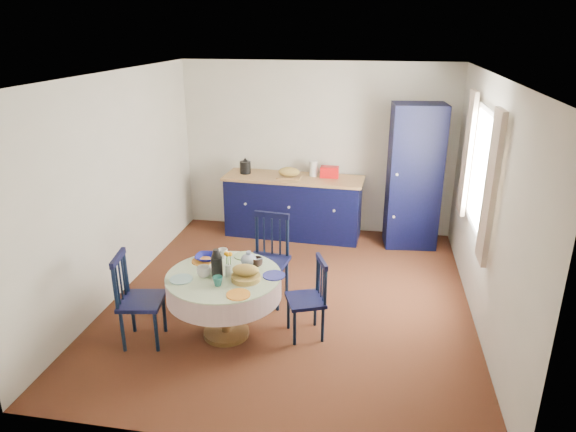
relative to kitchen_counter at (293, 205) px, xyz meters
name	(u,v)px	position (x,y,z in m)	size (l,w,h in m)	color
floor	(291,298)	(0.29, -1.90, -0.47)	(4.50, 4.50, 0.00)	black
ceiling	(292,75)	(0.29, -1.90, 2.03)	(4.50, 4.50, 0.00)	white
wall_back	(317,149)	(0.29, 0.35, 0.78)	(4.00, 0.02, 2.50)	beige
wall_left	(118,186)	(-1.71, -1.90, 0.78)	(0.02, 4.50, 2.50)	beige
wall_right	(487,206)	(2.29, -1.90, 0.78)	(0.02, 4.50, 2.50)	beige
window	(481,171)	(2.25, -1.60, 1.06)	(0.10, 1.74, 1.45)	white
kitchen_counter	(293,205)	(0.00, 0.00, 0.00)	(2.05, 0.73, 1.14)	black
pantry_cabinet	(414,177)	(1.69, -0.05, 0.53)	(0.75, 0.57, 2.00)	black
dining_table	(225,285)	(-0.22, -2.75, 0.10)	(1.16, 1.13, 0.96)	brown
chair_left	(137,299)	(-1.03, -3.00, 0.01)	(0.47, 0.48, 0.94)	black
chair_far	(268,258)	(0.03, -1.95, 0.04)	(0.50, 0.48, 1.00)	black
chair_right	(309,298)	(0.59, -2.60, -0.04)	(0.47, 0.48, 0.83)	black
mug_a	(203,272)	(-0.41, -2.82, 0.27)	(0.13, 0.13, 0.11)	silver
mug_b	(218,281)	(-0.22, -2.97, 0.26)	(0.10, 0.10, 0.09)	#2F7B70
mug_c	(257,262)	(0.05, -2.51, 0.26)	(0.12, 0.12, 0.09)	black
mug_d	(223,253)	(-0.35, -2.38, 0.26)	(0.11, 0.11, 0.10)	silver
cobalt_bowl	(206,258)	(-0.50, -2.46, 0.24)	(0.23, 0.23, 0.06)	navy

